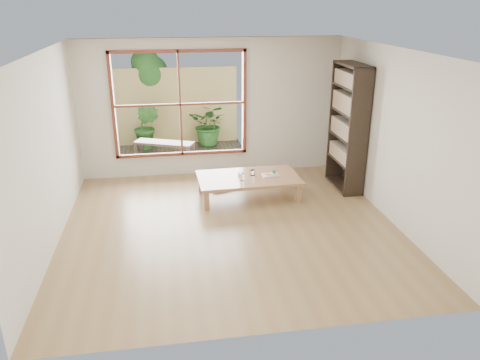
# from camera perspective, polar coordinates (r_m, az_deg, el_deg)

# --- Properties ---
(ground) EXTENTS (5.00, 5.00, 0.00)m
(ground) POSITION_cam_1_polar(r_m,az_deg,el_deg) (7.18, -1.17, -5.66)
(ground) COLOR #96784B
(ground) RESTS_ON ground
(low_table) EXTENTS (1.77, 1.03, 0.38)m
(low_table) POSITION_cam_1_polar(r_m,az_deg,el_deg) (8.09, 1.03, 0.11)
(low_table) COLOR #A67450
(low_table) RESTS_ON ground
(floor_cushion) EXTENTS (0.64, 0.64, 0.07)m
(floor_cushion) POSITION_cam_1_polar(r_m,az_deg,el_deg) (8.68, -2.36, -0.52)
(floor_cushion) COLOR beige
(floor_cushion) RESTS_ON ground
(bookshelf) EXTENTS (0.36, 1.00, 2.23)m
(bookshelf) POSITION_cam_1_polar(r_m,az_deg,el_deg) (8.55, 13.03, 6.23)
(bookshelf) COLOR black
(bookshelf) RESTS_ON ground
(glass_tall) EXTENTS (0.07, 0.07, 0.13)m
(glass_tall) POSITION_cam_1_polar(r_m,az_deg,el_deg) (7.86, 0.28, 0.35)
(glass_tall) COLOR silver
(glass_tall) RESTS_ON low_table
(glass_mid) EXTENTS (0.07, 0.07, 0.10)m
(glass_mid) POSITION_cam_1_polar(r_m,az_deg,el_deg) (8.11, 1.57, 0.91)
(glass_mid) COLOR silver
(glass_mid) RESTS_ON low_table
(glass_short) EXTENTS (0.06, 0.06, 0.08)m
(glass_short) POSITION_cam_1_polar(r_m,az_deg,el_deg) (8.14, 1.41, 0.91)
(glass_short) COLOR silver
(glass_short) RESTS_ON low_table
(glass_small) EXTENTS (0.06, 0.06, 0.08)m
(glass_small) POSITION_cam_1_polar(r_m,az_deg,el_deg) (8.09, -0.03, 0.77)
(glass_small) COLOR silver
(glass_small) RESTS_ON low_table
(food_tray) EXTENTS (0.29, 0.22, 0.09)m
(food_tray) POSITION_cam_1_polar(r_m,az_deg,el_deg) (8.15, 3.82, 0.73)
(food_tray) COLOR white
(food_tray) RESTS_ON low_table
(deck) EXTENTS (2.80, 2.00, 0.05)m
(deck) POSITION_cam_1_polar(r_m,az_deg,el_deg) (10.43, -7.23, 2.88)
(deck) COLOR #352E27
(deck) RESTS_ON ground
(garden_bench) EXTENTS (1.30, 0.82, 0.40)m
(garden_bench) POSITION_cam_1_polar(r_m,az_deg,el_deg) (10.07, -9.23, 4.29)
(garden_bench) COLOR black
(garden_bench) RESTS_ON deck
(bamboo_fence) EXTENTS (2.80, 0.06, 1.80)m
(bamboo_fence) POSITION_cam_1_polar(r_m,az_deg,el_deg) (11.16, -7.66, 8.87)
(bamboo_fence) COLOR tan
(bamboo_fence) RESTS_ON ground
(shrub_right) EXTENTS (1.09, 1.02, 0.98)m
(shrub_right) POSITION_cam_1_polar(r_m,az_deg,el_deg) (11.02, -3.73, 6.81)
(shrub_right) COLOR #2A5E22
(shrub_right) RESTS_ON deck
(shrub_left) EXTENTS (0.72, 0.66, 1.06)m
(shrub_left) POSITION_cam_1_polar(r_m,az_deg,el_deg) (10.86, -11.32, 6.44)
(shrub_left) COLOR #2A5E22
(shrub_left) RESTS_ON deck
(garden_tree) EXTENTS (1.04, 0.85, 2.22)m
(garden_tree) POSITION_cam_1_polar(r_m,az_deg,el_deg) (11.33, -11.41, 12.56)
(garden_tree) COLOR #4C3D2D
(garden_tree) RESTS_ON ground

